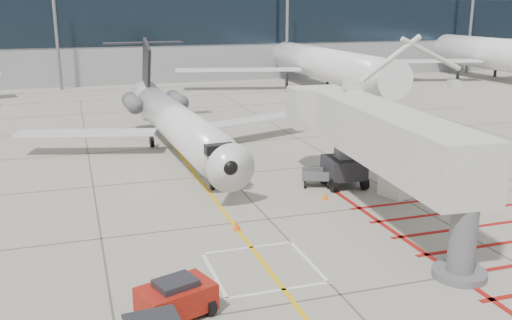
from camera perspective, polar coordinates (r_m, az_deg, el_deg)
name	(u,v)px	position (r m, az deg, el deg)	size (l,w,h in m)	color
ground_plane	(299,251)	(24.79, 4.32, -9.08)	(260.00, 260.00, 0.00)	gray
regional_jet	(183,108)	(37.98, -7.28, 5.20)	(22.11, 27.88, 7.31)	silver
jet_bridge	(392,149)	(27.69, 13.42, 1.03)	(8.51, 17.96, 7.18)	silver
pushback_tug	(176,297)	(19.85, -7.98, -13.42)	(2.45, 1.53, 1.43)	maroon
baggage_cart	(316,178)	(33.20, 6.05, -1.77)	(1.67, 1.05, 1.05)	#4F5053
ground_power_unit	(405,175)	(32.73, 14.66, -1.48)	(2.68, 1.56, 2.12)	silver
cone_nose	(237,225)	(26.83, -1.92, -6.56)	(0.33, 0.33, 0.46)	#FF4C0D
cone_side	(325,196)	(31.11, 6.93, -3.57)	(0.31, 0.31, 0.44)	#F7620D
terminal_building	(192,26)	(92.82, -6.46, 13.17)	(180.00, 28.00, 14.00)	gray
terminal_glass_band	(213,22)	(79.08, -4.36, 13.60)	(180.00, 0.10, 6.00)	black
bg_aircraft_c	(314,42)	(73.13, 5.85, 11.69)	(34.62, 38.46, 11.54)	silver
bg_aircraft_d	(491,33)	(87.25, 22.47, 11.68)	(38.89, 43.21, 12.96)	silver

